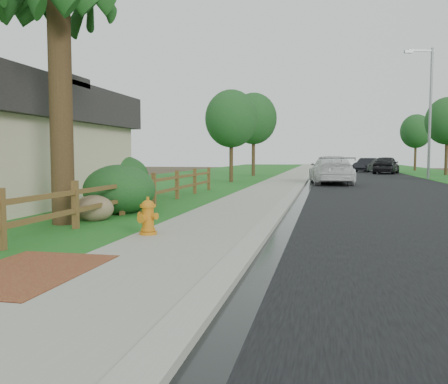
% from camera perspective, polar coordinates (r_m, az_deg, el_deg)
% --- Properties ---
extents(ground, '(120.00, 120.00, 0.00)m').
position_cam_1_polar(ground, '(6.88, -2.32, -9.37)').
color(ground, '#362E1D').
extents(road, '(8.00, 90.00, 0.02)m').
position_cam_1_polar(road, '(41.60, 16.10, 1.99)').
color(road, black).
rests_on(road, ground).
extents(curb, '(0.40, 90.00, 0.12)m').
position_cam_1_polar(curb, '(41.52, 10.30, 2.15)').
color(curb, '#9A958C').
rests_on(curb, ground).
extents(wet_gutter, '(0.50, 90.00, 0.00)m').
position_cam_1_polar(wet_gutter, '(41.51, 10.79, 2.09)').
color(wet_gutter, black).
rests_on(wet_gutter, road).
extents(sidewalk, '(2.20, 90.00, 0.10)m').
position_cam_1_polar(sidewalk, '(41.58, 8.51, 2.17)').
color(sidewalk, gray).
rests_on(sidewalk, ground).
extents(grass_strip, '(1.60, 90.00, 0.06)m').
position_cam_1_polar(grass_strip, '(41.74, 5.90, 2.17)').
color(grass_strip, '#1A5E20').
rests_on(grass_strip, ground).
extents(lawn_near, '(9.00, 90.00, 0.04)m').
position_cam_1_polar(lawn_near, '(42.61, -1.07, 2.23)').
color(lawn_near, '#1A5E20').
rests_on(lawn_near, ground).
extents(verge_far, '(6.00, 90.00, 0.04)m').
position_cam_1_polar(verge_far, '(42.65, 25.39, 1.80)').
color(verge_far, '#1A5E20').
rests_on(verge_far, ground).
extents(brick_patch, '(1.60, 2.40, 0.11)m').
position_cam_1_polar(brick_patch, '(6.88, -22.83, -9.24)').
color(brick_patch, brown).
rests_on(brick_patch, ground).
extents(ranch_fence, '(0.12, 16.92, 1.10)m').
position_cam_1_polar(ranch_fence, '(13.94, -10.16, 0.14)').
color(ranch_fence, '#4D3519').
rests_on(ranch_fence, ground).
extents(fire_hydrant, '(0.48, 0.39, 0.74)m').
position_cam_1_polar(fire_hydrant, '(9.35, -9.16, -3.02)').
color(fire_hydrant, orange).
rests_on(fire_hydrant, sidewalk).
extents(white_suv, '(2.77, 5.69, 1.59)m').
position_cam_1_polar(white_suv, '(27.93, 12.75, 2.61)').
color(white_suv, silver).
rests_on(white_suv, road).
extents(dark_car_mid, '(3.01, 5.00, 1.59)m').
position_cam_1_polar(dark_car_mid, '(44.92, 18.93, 3.12)').
color(dark_car_mid, black).
rests_on(dark_car_mid, road).
extents(dark_car_far, '(3.04, 4.42, 1.38)m').
position_cam_1_polar(dark_car_far, '(49.70, 16.83, 3.15)').
color(dark_car_far, black).
rests_on(dark_car_far, road).
extents(streetlight, '(2.03, 0.79, 8.98)m').
position_cam_1_polar(streetlight, '(35.98, 23.35, 9.55)').
color(streetlight, gray).
rests_on(streetlight, ground).
extents(boulder, '(1.07, 0.85, 0.67)m').
position_cam_1_polar(boulder, '(12.11, -15.37, -1.93)').
color(boulder, brown).
rests_on(boulder, ground).
extents(shrub_b, '(2.55, 2.55, 1.39)m').
position_cam_1_polar(shrub_b, '(13.43, -12.46, 0.28)').
color(shrub_b, '#163E1D').
rests_on(shrub_b, ground).
extents(shrub_c, '(1.86, 1.86, 1.14)m').
position_cam_1_polar(shrub_c, '(13.50, -12.33, -0.24)').
color(shrub_c, '#163E1D').
rests_on(shrub_c, ground).
extents(shrub_d, '(3.23, 3.23, 1.66)m').
position_cam_1_polar(shrub_d, '(19.58, -12.61, 1.94)').
color(shrub_d, '#163E1D').
rests_on(shrub_d, ground).
extents(tree_near_left, '(3.15, 3.15, 5.58)m').
position_cam_1_polar(tree_near_left, '(28.78, 0.88, 8.79)').
color(tree_near_left, '#322514').
rests_on(tree_near_left, ground).
extents(tree_mid_left, '(3.67, 3.67, 6.56)m').
position_cam_1_polar(tree_mid_left, '(37.73, 3.58, 8.79)').
color(tree_mid_left, '#322514').
rests_on(tree_mid_left, ground).
extents(tree_mid_right, '(3.55, 3.55, 6.44)m').
position_cam_1_polar(tree_mid_right, '(43.44, 25.31, 7.73)').
color(tree_mid_right, '#322514').
rests_on(tree_mid_right, ground).
extents(tree_far_right, '(3.27, 3.27, 6.03)m').
position_cam_1_polar(tree_far_right, '(54.82, 22.10, 6.78)').
color(tree_far_right, '#322514').
rests_on(tree_far_right, ground).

